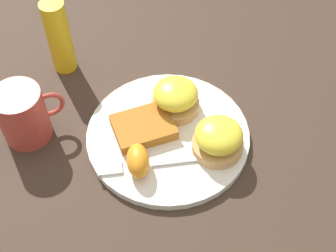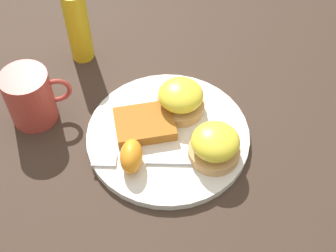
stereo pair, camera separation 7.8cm
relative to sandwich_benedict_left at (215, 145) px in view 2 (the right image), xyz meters
name	(u,v)px [view 2 (the right image)]	position (x,y,z in m)	size (l,w,h in m)	color
ground_plane	(168,138)	(-0.06, 0.06, -0.04)	(1.10, 1.10, 0.00)	#38281E
plate	(168,136)	(-0.06, 0.06, -0.03)	(0.28, 0.28, 0.01)	silver
sandwich_benedict_left	(215,145)	(0.00, 0.00, 0.00)	(0.08, 0.08, 0.06)	tan
sandwich_benedict_right	(181,99)	(-0.03, 0.11, 0.00)	(0.08, 0.08, 0.06)	tan
hashbrown_patty	(145,124)	(-0.10, 0.08, -0.02)	(0.10, 0.08, 0.02)	#A56320
orange_wedge	(131,156)	(-0.13, 0.01, -0.01)	(0.06, 0.04, 0.04)	orange
fork	(143,161)	(-0.11, 0.01, -0.03)	(0.19, 0.07, 0.00)	silver
cup	(31,97)	(-0.28, 0.16, 0.01)	(0.11, 0.08, 0.10)	#B23D33
condiment_bottle	(78,26)	(-0.18, 0.30, 0.03)	(0.04, 0.04, 0.15)	gold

